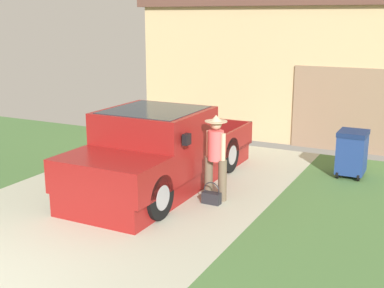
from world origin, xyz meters
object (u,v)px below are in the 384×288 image
(person_with_hat, at_px, (216,154))
(wheeled_trash_bin, at_px, (352,152))
(handbag, at_px, (211,197))
(house_with_garage, at_px, (323,50))
(pickup_truck, at_px, (156,154))

(person_with_hat, relative_size, wheeled_trash_bin, 1.61)
(handbag, relative_size, house_with_garage, 0.04)
(pickup_truck, xyz_separation_m, house_with_garage, (1.40, 8.18, 1.67))
(pickup_truck, distance_m, handbag, 1.52)
(wheeled_trash_bin, bearing_deg, pickup_truck, -142.48)
(pickup_truck, xyz_separation_m, person_with_hat, (1.32, -0.02, 0.17))
(pickup_truck, relative_size, person_with_hat, 3.12)
(pickup_truck, bearing_deg, wheeled_trash_bin, -142.31)
(person_with_hat, distance_m, wheeled_trash_bin, 3.37)
(pickup_truck, xyz_separation_m, wheeled_trash_bin, (3.39, 2.61, -0.17))
(handbag, bearing_deg, wheeled_trash_bin, 55.23)
(person_with_hat, bearing_deg, wheeled_trash_bin, -113.75)
(pickup_truck, bearing_deg, house_with_garage, -99.56)
(pickup_truck, relative_size, wheeled_trash_bin, 5.02)
(pickup_truck, distance_m, house_with_garage, 8.46)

